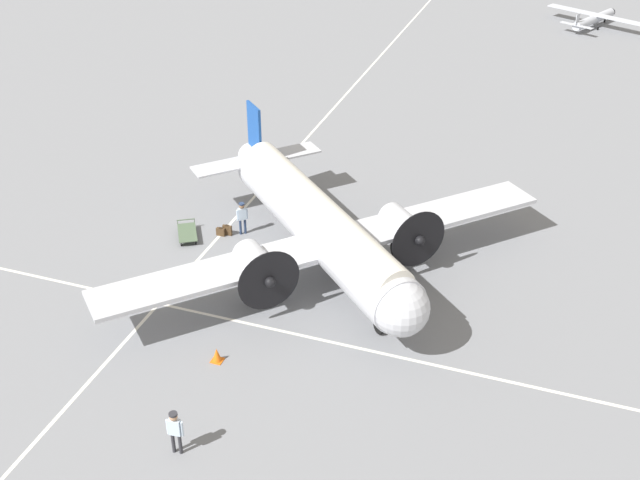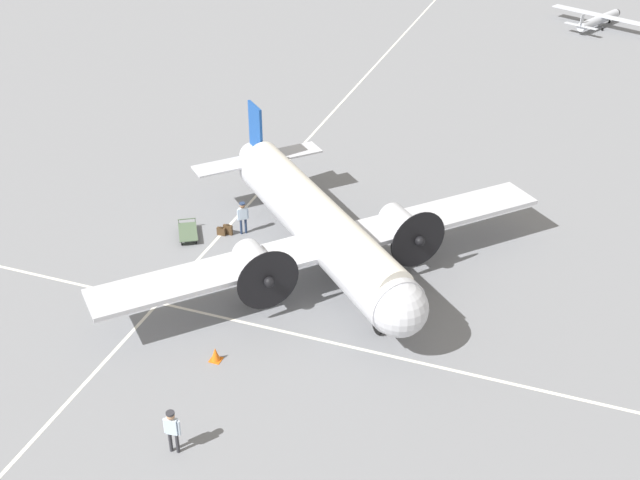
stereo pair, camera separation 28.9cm
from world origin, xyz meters
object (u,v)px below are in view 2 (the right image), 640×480
Objects in this scene: suitcase_near_door at (221,231)px; baggage_cart at (188,232)px; light_aircraft_taxiing at (600,19)px; traffic_cone at (215,354)px; suitcase_upright_spare at (228,230)px; airliner_main at (324,228)px; crew_foreground at (172,427)px; passenger_boarding at (243,214)px.

baggage_cart reaches higher than suitcase_near_door.
light_aircraft_taxiing reaches higher than traffic_cone.
light_aircraft_taxiing is at bearing 70.55° from suitcase_upright_spare.
airliner_main is at bearing 75.44° from traffic_cone.
passenger_boarding is at bearing 98.78° from crew_foreground.
passenger_boarding is 2.97m from baggage_cart.
crew_foreground is at bearing -71.57° from suitcase_upright_spare.
suitcase_near_door is 0.79× the size of suitcase_upright_spare.
passenger_boarding is 1.17m from suitcase_upright_spare.
passenger_boarding is at bearing -157.94° from airliner_main.
airliner_main is 9.53× the size of crew_foreground.
airliner_main reaches higher than crew_foreground.
light_aircraft_taxiing reaches higher than passenger_boarding.
traffic_cone is (-1.97, -7.57, -2.17)m from airliner_main.
light_aircraft_taxiing is at bearing 31.10° from passenger_boarding.
suitcase_near_door is at bearing 103.07° from crew_foreground.
airliner_main is 12.69m from crew_foreground.
baggage_cart is at bearing 124.41° from traffic_cone.
airliner_main is 6.45m from suitcase_upright_spare.
light_aircraft_taxiing is at bearing 121.67° from airliner_main.
crew_foreground is 15.03m from suitcase_upright_spare.
light_aircraft_taxiing is at bearing 77.61° from traffic_cone.
suitcase_upright_spare is at bearing 101.78° from crew_foreground.
suitcase_near_door is 47.14m from light_aircraft_taxiing.
suitcase_near_door is at bearing 84.97° from baggage_cart.
baggage_cart is (-7.66, 0.74, -2.19)m from airliner_main.
baggage_cart is at bearing -153.93° from suitcase_near_door.
airliner_main is at bearing -15.85° from suitcase_upright_spare.
baggage_cart is (-1.82, -0.92, -0.00)m from suitcase_upright_spare.
suitcase_near_door is 0.74× the size of traffic_cone.
traffic_cone is (4.17, -9.05, 0.08)m from suitcase_near_door.
airliner_main is 30.45× the size of suitcase_upright_spare.
airliner_main is 38.39× the size of suitcase_near_door.
traffic_cone is at bearing -167.29° from light_aircraft_taxiing.
traffic_cone reaches higher than baggage_cart.
suitcase_near_door is 0.22× the size of baggage_cart.
traffic_cone is (-11.74, -53.43, -0.50)m from light_aircraft_taxiing.
crew_foreground is at bearing -80.14° from traffic_cone.
crew_foreground is at bearing -114.69° from passenger_boarding.
suitcase_upright_spare is at bearing 85.75° from baggage_cart.
suitcase_near_door is 9.97m from traffic_cone.
airliner_main reaches higher than traffic_cone.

